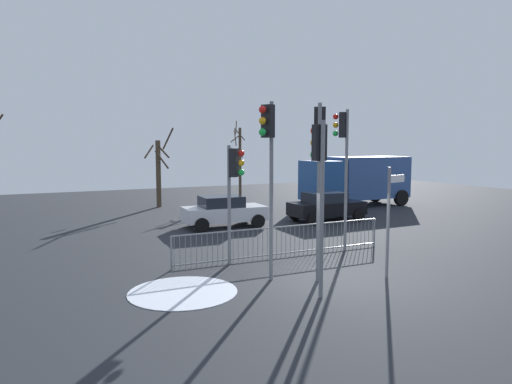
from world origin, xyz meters
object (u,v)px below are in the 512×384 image
(car_white_trailing, at_px, (224,211))
(bare_tree_left, at_px, (240,160))
(traffic_light_rear_left, at_px, (319,152))
(traffic_light_mid_left, at_px, (343,148))
(car_black_far, at_px, (326,206))
(bare_tree_right, at_px, (159,170))
(traffic_light_mid_right, at_px, (268,151))
(delivery_truck, at_px, (357,179))
(direction_sign_post, at_px, (389,216))
(traffic_light_foreground_left, at_px, (234,178))
(traffic_light_rear_right, at_px, (319,169))

(car_white_trailing, bearing_deg, bare_tree_left, 65.36)
(traffic_light_rear_left, bearing_deg, traffic_light_mid_left, 78.60)
(car_black_far, height_order, bare_tree_right, bare_tree_right)
(traffic_light_mid_right, bearing_deg, bare_tree_left, -47.51)
(car_white_trailing, relative_size, bare_tree_right, 0.80)
(traffic_light_rear_left, relative_size, car_white_trailing, 1.28)
(traffic_light_mid_right, height_order, delivery_truck, traffic_light_mid_right)
(direction_sign_post, xyz_separation_m, car_black_far, (4.22, 9.15, -1.03))
(traffic_light_foreground_left, relative_size, delivery_truck, 0.54)
(direction_sign_post, height_order, bare_tree_right, bare_tree_right)
(car_black_far, bearing_deg, direction_sign_post, -113.74)
(traffic_light_rear_left, xyz_separation_m, car_white_trailing, (0.84, 9.11, -2.88))
(car_black_far, height_order, delivery_truck, delivery_truck)
(car_black_far, relative_size, car_white_trailing, 0.98)
(traffic_light_rear_right, xyz_separation_m, delivery_truck, (12.08, 13.64, -1.52))
(delivery_truck, height_order, bare_tree_left, bare_tree_left)
(car_white_trailing, bearing_deg, traffic_light_foreground_left, -106.20)
(traffic_light_rear_right, relative_size, car_black_far, 1.16)
(traffic_light_foreground_left, relative_size, direction_sign_post, 1.19)
(traffic_light_mid_right, bearing_deg, car_white_trailing, -39.62)
(traffic_light_mid_right, bearing_deg, delivery_truck, -71.97)
(traffic_light_mid_right, xyz_separation_m, car_black_far, (7.53, 7.93, -2.91))
(traffic_light_rear_left, xyz_separation_m, delivery_truck, (11.25, 12.41, -1.91))
(car_black_far, relative_size, bare_tree_right, 0.78)
(traffic_light_rear_left, height_order, traffic_light_rear_right, traffic_light_rear_left)
(traffic_light_rear_right, height_order, car_white_trailing, traffic_light_rear_right)
(traffic_light_foreground_left, height_order, traffic_light_rear_right, traffic_light_rear_right)
(traffic_light_foreground_left, distance_m, traffic_light_rear_right, 3.91)
(bare_tree_left, bearing_deg, direction_sign_post, -102.33)
(direction_sign_post, bearing_deg, bare_tree_right, 82.64)
(delivery_truck, bearing_deg, traffic_light_rear_right, 47.68)
(traffic_light_mid_right, distance_m, traffic_light_mid_left, 4.79)
(direction_sign_post, relative_size, delivery_truck, 0.45)
(direction_sign_post, height_order, delivery_truck, direction_sign_post)
(traffic_light_mid_right, height_order, car_black_far, traffic_light_mid_right)
(traffic_light_rear_left, relative_size, traffic_light_foreground_left, 1.30)
(traffic_light_foreground_left, height_order, car_black_far, traffic_light_foreground_left)
(traffic_light_rear_left, height_order, car_white_trailing, traffic_light_rear_left)
(car_white_trailing, distance_m, bare_tree_right, 8.57)
(traffic_light_mid_right, height_order, traffic_light_foreground_left, traffic_light_mid_right)
(traffic_light_mid_right, xyz_separation_m, bare_tree_right, (1.34, 16.99, -1.40))
(traffic_light_foreground_left, relative_size, traffic_light_rear_right, 0.86)
(traffic_light_mid_left, distance_m, bare_tree_right, 15.09)
(direction_sign_post, relative_size, bare_tree_left, 0.58)
(traffic_light_mid_left, bearing_deg, bare_tree_right, 56.07)
(traffic_light_rear_right, bearing_deg, traffic_light_mid_right, 110.17)
(delivery_truck, xyz_separation_m, bare_tree_right, (-11.26, 5.09, 0.55))
(delivery_truck, xyz_separation_m, bare_tree_left, (-4.88, 7.03, 1.01))
(traffic_light_rear_left, bearing_deg, delivery_truck, 82.67)
(traffic_light_mid_left, relative_size, car_white_trailing, 1.31)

